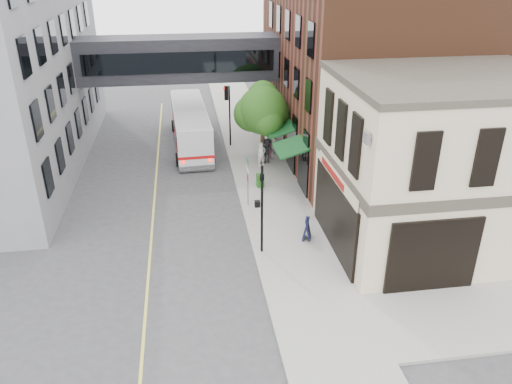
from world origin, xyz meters
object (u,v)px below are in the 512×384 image
object	(u,v)px
pedestrian_b	(270,146)
newspaper_box	(260,180)
pedestrian_a	(262,154)
pedestrian_c	(267,151)
sandwich_board	(307,229)
bus	(190,125)

from	to	relation	value
pedestrian_b	newspaper_box	bearing A→B (deg)	-123.29
pedestrian_a	pedestrian_b	distance (m)	1.34
pedestrian_c	sandwich_board	world-z (taller)	pedestrian_c
sandwich_board	pedestrian_a	bearing A→B (deg)	112.93
bus	sandwich_board	size ratio (longest dim) A/B	9.56
bus	pedestrian_b	size ratio (longest dim) A/B	5.78
pedestrian_a	newspaper_box	size ratio (longest dim) A/B	1.94
newspaper_box	sandwich_board	bearing A→B (deg)	-83.43
pedestrian_b	sandwich_board	size ratio (longest dim) A/B	1.65
pedestrian_a	newspaper_box	xyz separation A→B (m)	(-0.61, -3.33, -0.40)
bus	pedestrian_c	world-z (taller)	bus
bus	newspaper_box	size ratio (longest dim) A/B	12.84
bus	pedestrian_c	xyz separation A→B (m)	(5.06, -4.65, -0.63)
pedestrian_a	pedestrian_c	xyz separation A→B (m)	(0.46, 0.51, 0.04)
pedestrian_b	newspaper_box	distance (m)	4.66
bus	newspaper_box	xyz separation A→B (m)	(3.99, -8.49, -1.07)
bus	newspaper_box	world-z (taller)	bus
pedestrian_a	newspaper_box	distance (m)	3.41
pedestrian_c	newspaper_box	bearing A→B (deg)	-97.41
pedestrian_b	bus	bearing A→B (deg)	127.09
pedestrian_c	bus	bearing A→B (deg)	145.66
pedestrian_c	sandwich_board	bearing A→B (deg)	-80.21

